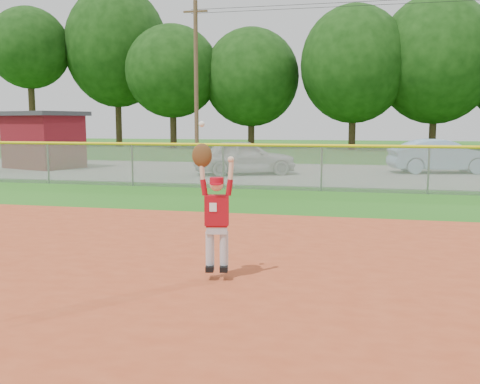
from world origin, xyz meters
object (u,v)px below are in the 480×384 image
car_white_a (245,157)px  utility_shed (44,140)px  car_blue (441,156)px  ballplayer (215,208)px

car_white_a → utility_shed: size_ratio=0.98×
car_blue → ballplayer: (-5.49, -17.73, 0.29)m
car_blue → ballplayer: bearing=150.7°
car_white_a → ballplayer: bearing=167.9°
car_white_a → car_blue: size_ratio=0.97×
car_white_a → ballplayer: (2.85, -15.21, 0.29)m
utility_shed → car_white_a: bearing=-5.6°
car_white_a → utility_shed: 10.33m
car_white_a → car_blue: bearing=-95.8°
car_white_a → car_blue: 8.71m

